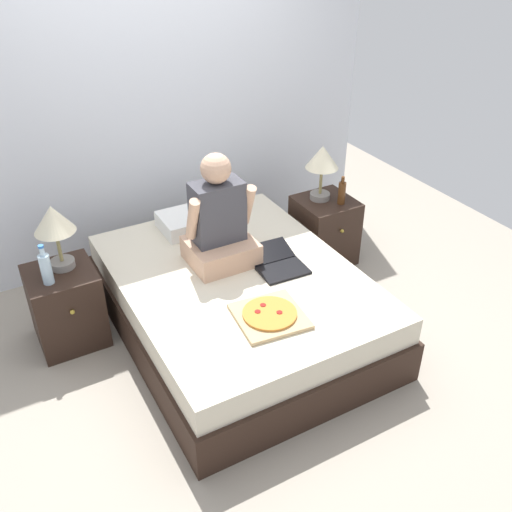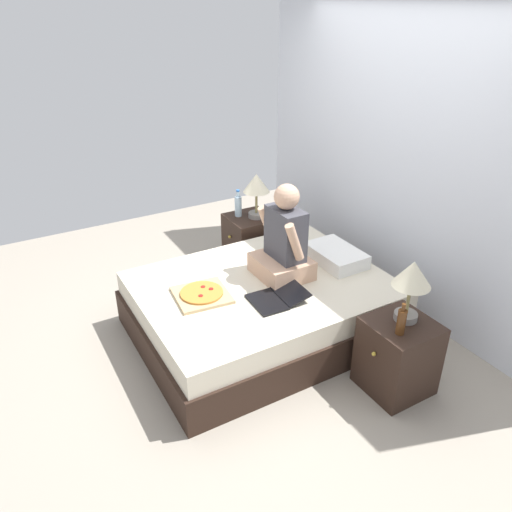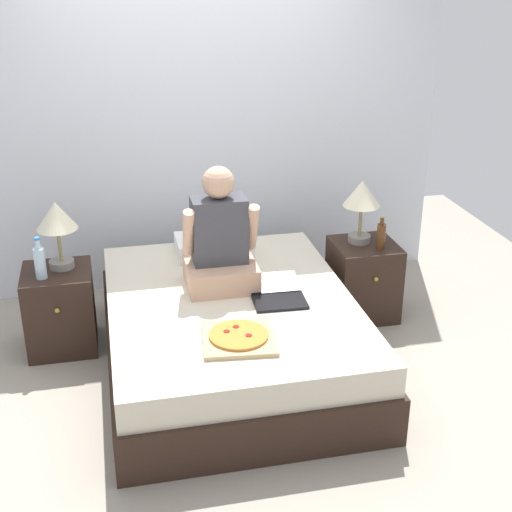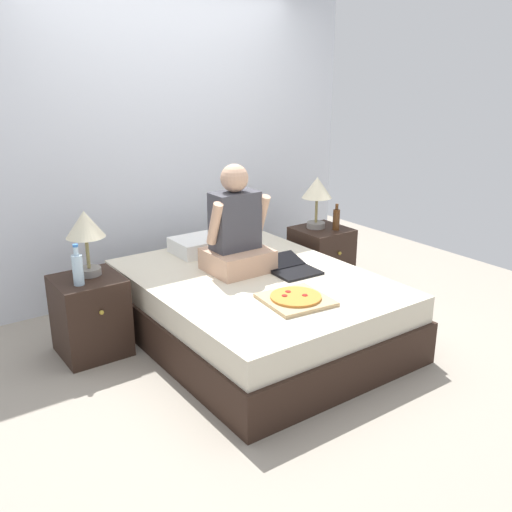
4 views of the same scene
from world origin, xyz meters
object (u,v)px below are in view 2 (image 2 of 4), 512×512
lamp_on_left_nightstand (256,186)px  beer_bottle (401,321)px  nightstand_right (397,356)px  person_seated (284,243)px  bed (262,307)px  pizza_box (202,294)px  nightstand_left (250,242)px  laptop (275,299)px  water_bottle (238,206)px  lamp_on_right_nightstand (412,278)px

lamp_on_left_nightstand → beer_bottle: 2.16m
nightstand_right → person_seated: (-1.08, -0.27, 0.49)m
lamp_on_left_nightstand → beer_bottle: size_ratio=1.96×
bed → person_seated: person_seated is taller
person_seated → pizza_box: size_ratio=1.77×
person_seated → beer_bottle: bearing=8.4°
nightstand_left → laptop: size_ratio=1.29×
bed → beer_bottle: size_ratio=8.74×
bed → lamp_on_left_nightstand: lamp_on_left_nightstand is taller
bed → nightstand_left: (-1.06, 0.48, 0.04)m
beer_bottle → person_seated: person_seated is taller
beer_bottle → laptop: bearing=-152.3°
bed → person_seated: bearing=96.5°
nightstand_left → nightstand_right: 2.11m
laptop → pizza_box: laptop is taller
water_bottle → pizza_box: (1.09, -0.90, -0.17)m
nightstand_left → pizza_box: size_ratio=1.26×
bed → lamp_on_right_nightstand: 1.32m
nightstand_right → beer_bottle: (0.07, -0.10, 0.37)m
nightstand_left → laptop: (1.34, -0.54, 0.22)m
water_bottle → beer_bottle: size_ratio=1.20×
lamp_on_right_nightstand → pizza_box: (-1.08, -1.04, -0.38)m
water_bottle → bed: bearing=-19.0°
lamp_on_right_nightstand → laptop: size_ratio=1.05×
laptop → person_seated: bearing=138.6°
nightstand_left → lamp_on_left_nightstand: bearing=51.4°
nightstand_left → laptop: 1.46m
nightstand_right → lamp_on_right_nightstand: lamp_on_right_nightstand is taller
nightstand_left → pizza_box: 1.43m
nightstand_left → water_bottle: water_bottle is taller
water_bottle → nightstand_right: 2.23m
lamp_on_left_nightstand → laptop: lamp_on_left_nightstand is taller
laptop → water_bottle: bearing=162.4°
lamp_on_right_nightstand → beer_bottle: size_ratio=1.96×
lamp_on_right_nightstand → person_seated: (-1.05, -0.32, -0.11)m
nightstand_left → nightstand_right: size_ratio=1.00×
nightstand_left → person_seated: (1.03, -0.27, 0.49)m
nightstand_right → beer_bottle: beer_bottle is taller
nightstand_left → lamp_on_right_nightstand: (2.08, 0.05, 0.60)m
nightstand_left → lamp_on_left_nightstand: 0.61m
bed → nightstand_left: 1.16m
laptop → lamp_on_right_nightstand: bearing=38.6°
bed → beer_bottle: (1.13, 0.38, 0.41)m
water_bottle → laptop: bearing=-17.6°
water_bottle → person_seated: 1.13m
water_bottle → beer_bottle: (2.26, -0.01, -0.02)m
lamp_on_left_nightstand → laptop: bearing=-24.5°
lamp_on_right_nightstand → beer_bottle: (0.10, -0.15, -0.23)m
lamp_on_left_nightstand → pizza_box: size_ratio=1.02×
beer_bottle → pizza_box: bearing=-142.8°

